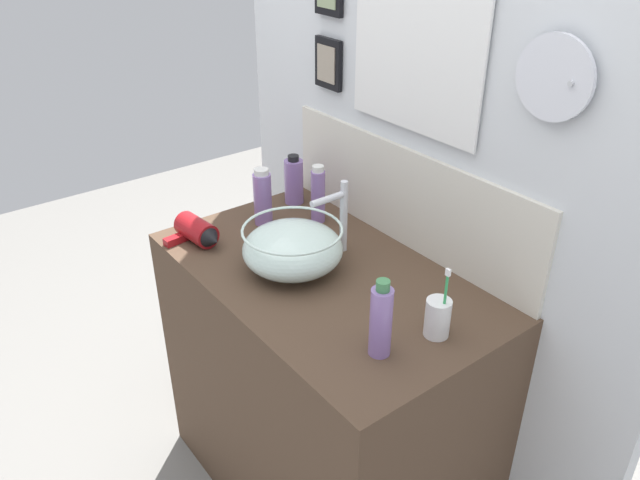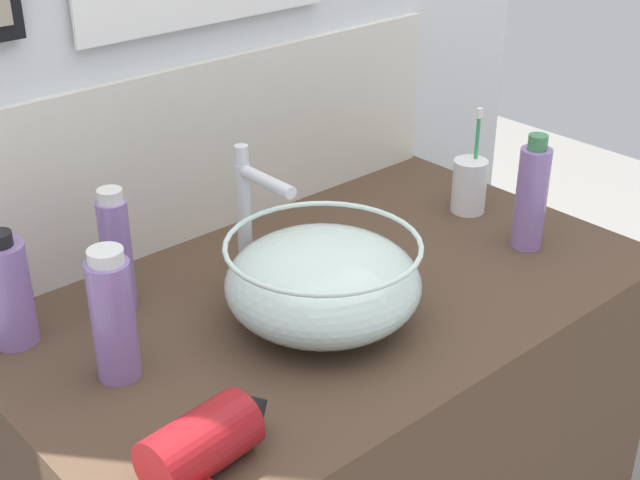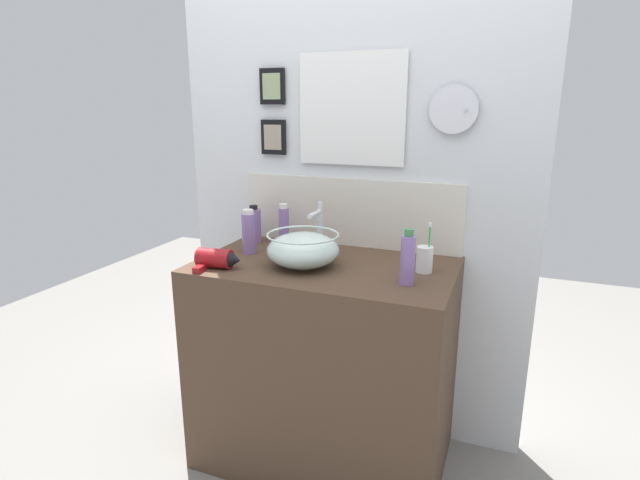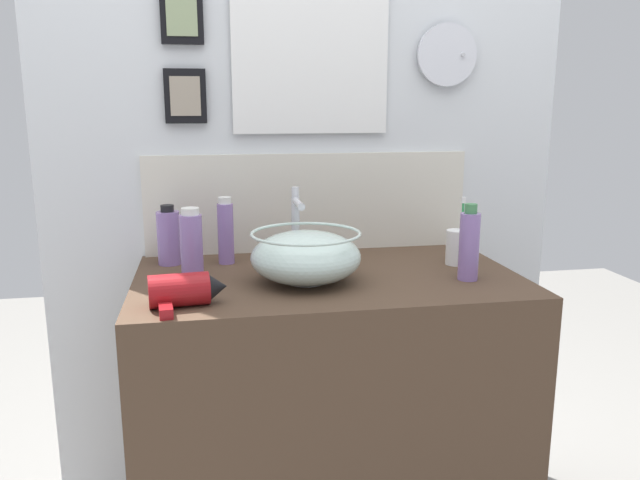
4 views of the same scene
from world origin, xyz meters
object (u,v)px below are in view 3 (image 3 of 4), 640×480
object	(u,v)px
lotion_bottle	(254,225)
soap_dispenser	(284,226)
shampoo_bottle	(408,259)
faucet	(319,225)
hair_drier	(218,259)
spray_bottle	(249,232)
glass_bowl_sink	(303,249)
toothbrush_cup	(425,259)

from	to	relation	value
lotion_bottle	soap_dispenser	bearing A→B (deg)	-6.47
shampoo_bottle	soap_dispenser	distance (m)	0.70
faucet	hair_drier	size ratio (longest dim) A/B	1.23
faucet	spray_bottle	xyz separation A→B (m)	(-0.30, -0.08, -0.04)
shampoo_bottle	faucet	bearing A→B (deg)	152.70
glass_bowl_sink	faucet	size ratio (longest dim) A/B	1.26
shampoo_bottle	soap_dispenser	bearing A→B (deg)	155.01
toothbrush_cup	soap_dispenser	size ratio (longest dim) A/B	1.01
shampoo_bottle	toothbrush_cup	bearing A→B (deg)	78.02
toothbrush_cup	soap_dispenser	xyz separation A→B (m)	(-0.67, 0.14, 0.04)
faucet	toothbrush_cup	size ratio (longest dim) A/B	1.16
soap_dispenser	hair_drier	bearing A→B (deg)	-105.57
spray_bottle	lotion_bottle	size ratio (longest dim) A/B	1.10
faucet	soap_dispenser	xyz separation A→B (m)	(-0.20, 0.07, -0.04)
spray_bottle	glass_bowl_sink	bearing A→B (deg)	-16.68
faucet	hair_drier	xyz separation A→B (m)	(-0.31, -0.32, -0.10)
glass_bowl_sink	lotion_bottle	bearing A→B (deg)	144.37
glass_bowl_sink	hair_drier	bearing A→B (deg)	-154.82
faucet	shampoo_bottle	bearing A→B (deg)	-27.30
lotion_bottle	soap_dispenser	xyz separation A→B (m)	(0.17, -0.02, 0.01)
hair_drier	toothbrush_cup	size ratio (longest dim) A/B	0.94
toothbrush_cup	lotion_bottle	xyz separation A→B (m)	(-0.84, 0.15, 0.03)
glass_bowl_sink	shampoo_bottle	bearing A→B (deg)	-6.83
lotion_bottle	shampoo_bottle	distance (m)	0.86
spray_bottle	shampoo_bottle	world-z (taller)	shampoo_bottle
shampoo_bottle	spray_bottle	bearing A→B (deg)	169.09
glass_bowl_sink	soap_dispenser	distance (m)	0.32
faucet	lotion_bottle	size ratio (longest dim) A/B	1.31
glass_bowl_sink	lotion_bottle	world-z (taller)	lotion_bottle
spray_bottle	shampoo_bottle	xyz separation A→B (m)	(0.73, -0.14, 0.00)
toothbrush_cup	lotion_bottle	size ratio (longest dim) A/B	1.13
spray_bottle	lotion_bottle	xyz separation A→B (m)	(-0.07, 0.17, -0.01)
faucet	soap_dispenser	world-z (taller)	faucet
toothbrush_cup	hair_drier	bearing A→B (deg)	-161.88
glass_bowl_sink	spray_bottle	size ratio (longest dim) A/B	1.50
spray_bottle	toothbrush_cup	bearing A→B (deg)	1.50
glass_bowl_sink	shampoo_bottle	world-z (taller)	shampoo_bottle
glass_bowl_sink	hair_drier	xyz separation A→B (m)	(-0.31, -0.15, -0.03)
hair_drier	faucet	bearing A→B (deg)	45.76
glass_bowl_sink	spray_bottle	distance (m)	0.31
faucet	toothbrush_cup	distance (m)	0.48
lotion_bottle	toothbrush_cup	bearing A→B (deg)	-10.43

